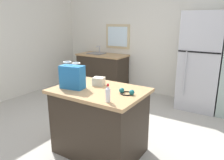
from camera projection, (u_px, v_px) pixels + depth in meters
The scene contains 9 objects.
ground at pixel (104, 141), 3.16m from camera, with size 6.81×6.81×0.00m, color #ADA89E.
back_wall at pixel (166, 35), 4.85m from camera, with size 5.68×0.13×2.78m.
kitchen_island at pixel (100, 121), 2.82m from camera, with size 1.15×0.82×0.87m.
refrigerator at pixel (201, 62), 4.17m from camera, with size 0.74×0.73×1.87m.
sink_counter at pixel (102, 71), 5.57m from camera, with size 1.26×0.62×1.07m.
shopping_bag at pixel (72, 77), 2.70m from camera, with size 0.32×0.20×0.34m.
small_box at pixel (99, 81), 2.85m from camera, with size 0.14×0.12×0.11m, color beige.
bottle at pixel (108, 94), 2.26m from camera, with size 0.05×0.05×0.20m.
ear_defenders at pixel (127, 92), 2.52m from camera, with size 0.20×0.15×0.06m.
Camera 1 is at (1.61, -2.31, 1.69)m, focal length 34.72 mm.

